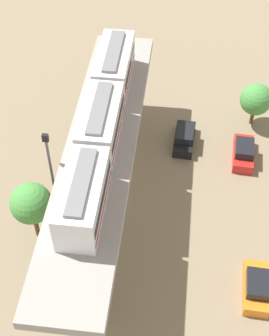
{
  "coord_description": "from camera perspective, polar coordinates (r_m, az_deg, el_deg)",
  "views": [
    {
      "loc": [
        -5.68,
        26.25,
        34.05
      ],
      "look_at": [
        -2.5,
        -0.67,
        4.35
      ],
      "focal_mm": 54.31,
      "sensor_mm": 36.0,
      "label": 1
    }
  ],
  "objects": [
    {
      "name": "tree_mid_lot",
      "position": [
        39.1,
        -11.53,
        -3.94
      ],
      "size": [
        3.24,
        3.24,
        5.65
      ],
      "color": "brown",
      "rests_on": "ground"
    },
    {
      "name": "train",
      "position": [
        37.34,
        -3.83,
        4.92
      ],
      "size": [
        2.64,
        20.5,
        3.24
      ],
      "color": "silver",
      "rests_on": "viaduct"
    },
    {
      "name": "parked_car_orange",
      "position": [
        39.17,
        13.5,
        -12.86
      ],
      "size": [
        1.94,
        4.26,
        1.76
      ],
      "rotation": [
        0.0,
        0.0,
        -0.03
      ],
      "color": "orange",
      "rests_on": "ground"
    },
    {
      "name": "parked_car_red",
      "position": [
        47.47,
        12.13,
        1.72
      ],
      "size": [
        2.0,
        4.28,
        1.76
      ],
      "rotation": [
        0.0,
        0.0,
        -0.05
      ],
      "color": "red",
      "rests_on": "ground"
    },
    {
      "name": "viaduct",
      "position": [
        39.18,
        -3.75,
        0.75
      ],
      "size": [
        5.2,
        28.85,
        7.25
      ],
      "color": "#999691",
      "rests_on": "ground"
    },
    {
      "name": "tree_near_viaduct",
      "position": [
        49.76,
        13.48,
        7.48
      ],
      "size": [
        3.04,
        3.04,
        4.52
      ],
      "color": "brown",
      "rests_on": "ground"
    },
    {
      "name": "ground_plane",
      "position": [
        43.36,
        -3.39,
        -4.24
      ],
      "size": [
        120.0,
        120.0,
        0.0
      ],
      "primitive_type": "plane",
      "color": "#84755B"
    },
    {
      "name": "signal_post",
      "position": [
        38.6,
        -9.2,
        -1.01
      ],
      "size": [
        0.44,
        0.28,
        9.85
      ],
      "color": "#4C4C51",
      "rests_on": "ground"
    },
    {
      "name": "parked_car_black",
      "position": [
        47.98,
        5.62,
        3.38
      ],
      "size": [
        1.99,
        4.28,
        1.76
      ],
      "rotation": [
        0.0,
        0.0,
        -0.04
      ],
      "color": "black",
      "rests_on": "ground"
    }
  ]
}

